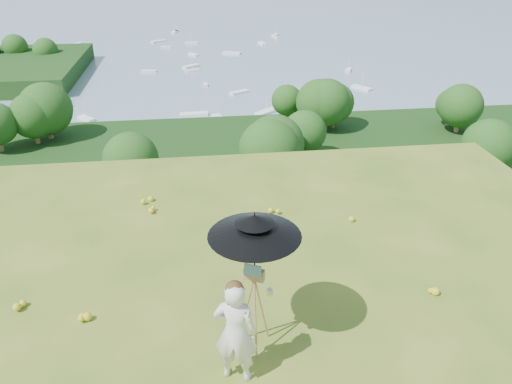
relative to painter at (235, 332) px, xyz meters
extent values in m
plane|color=#44671D|center=(0.32, 0.35, -0.76)|extent=(14.00, 14.00, 0.00)
cube|color=black|center=(0.32, 35.35, -29.76)|extent=(140.00, 56.00, 22.00)
cube|color=#6D6857|center=(0.32, 75.35, -36.76)|extent=(170.00, 28.00, 8.00)
plane|color=gray|center=(0.32, 240.35, -34.76)|extent=(700.00, 700.00, 0.00)
imported|color=silver|center=(0.00, 0.00, 0.00)|extent=(0.63, 0.51, 1.51)
camera|label=1|loc=(-0.34, -4.68, 4.39)|focal=35.00mm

